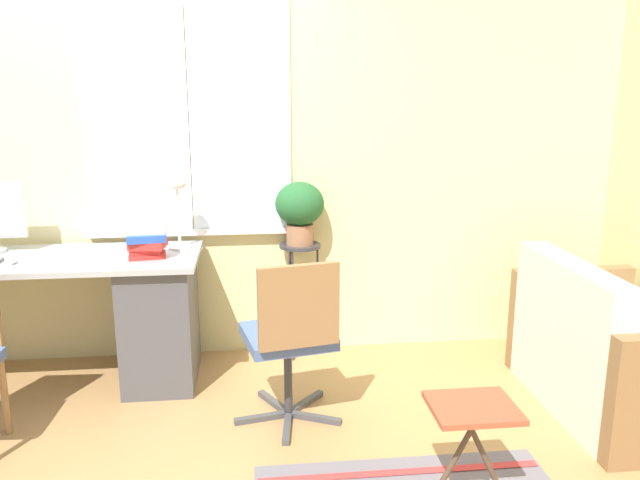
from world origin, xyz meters
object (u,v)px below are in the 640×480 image
object	(u,v)px
office_chair_swivel	(291,336)
couch_loveseat	(611,358)
folding_stool	(472,417)
plant_stand	(300,259)
potted_plant	(300,208)
book_stack	(147,242)
mouse	(14,261)
desk_lamp	(177,197)

from	to	relation	value
office_chair_swivel	couch_loveseat	size ratio (longest dim) A/B	0.76
folding_stool	plant_stand	bearing A→B (deg)	109.63
couch_loveseat	potted_plant	distance (m)	1.98
book_stack	office_chair_swivel	distance (m)	1.02
mouse	desk_lamp	xyz separation A→B (m)	(0.86, 0.26, 0.30)
office_chair_swivel	plant_stand	xyz separation A→B (m)	(0.12, 0.88, 0.17)
mouse	folding_stool	bearing A→B (deg)	-29.21
desk_lamp	folding_stool	distance (m)	2.10
mouse	office_chair_swivel	world-z (taller)	office_chair_swivel
office_chair_swivel	plant_stand	distance (m)	0.91
book_stack	potted_plant	size ratio (longest dim) A/B	0.58
plant_stand	potted_plant	bearing A→B (deg)	0.00
folding_stool	potted_plant	bearing A→B (deg)	109.63
book_stack	potted_plant	distance (m)	0.96
office_chair_swivel	folding_stool	size ratio (longest dim) A/B	1.98
plant_stand	folding_stool	xyz separation A→B (m)	(0.58, -1.62, -0.25)
office_chair_swivel	folding_stool	bearing A→B (deg)	121.79
desk_lamp	office_chair_swivel	size ratio (longest dim) A/B	0.48
potted_plant	folding_stool	xyz separation A→B (m)	(0.58, -1.62, -0.59)
folding_stool	desk_lamp	bearing A→B (deg)	131.59
desk_lamp	book_stack	distance (m)	0.34
office_chair_swivel	couch_loveseat	world-z (taller)	office_chair_swivel
mouse	desk_lamp	size ratio (longest dim) A/B	0.13
folding_stool	mouse	bearing A→B (deg)	150.79
plant_stand	folding_stool	world-z (taller)	plant_stand
mouse	potted_plant	bearing A→B (deg)	14.07
mouse	office_chair_swivel	size ratio (longest dim) A/B	0.06
desk_lamp	couch_loveseat	xyz separation A→B (m)	(2.35, -0.76, -0.80)
office_chair_swivel	desk_lamp	bearing A→B (deg)	-61.83
desk_lamp	couch_loveseat	size ratio (longest dim) A/B	0.37
couch_loveseat	plant_stand	distance (m)	1.89
desk_lamp	plant_stand	size ratio (longest dim) A/B	0.58
office_chair_swivel	folding_stool	xyz separation A→B (m)	(0.69, -0.74, -0.09)
desk_lamp	couch_loveseat	bearing A→B (deg)	-17.96
desk_lamp	mouse	bearing A→B (deg)	-163.13
couch_loveseat	folding_stool	distance (m)	1.27
plant_stand	couch_loveseat	bearing A→B (deg)	-29.13
potted_plant	book_stack	bearing A→B (deg)	-158.95
office_chair_swivel	potted_plant	distance (m)	1.02
folding_stool	office_chair_swivel	bearing A→B (deg)	133.35
couch_loveseat	office_chair_swivel	bearing A→B (deg)	89.36
desk_lamp	potted_plant	bearing A→B (deg)	10.68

